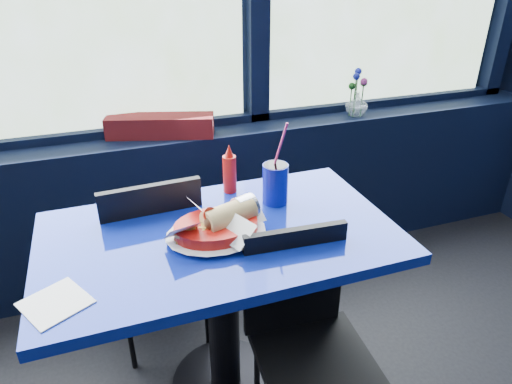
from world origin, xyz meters
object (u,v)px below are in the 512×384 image
food_basket (218,226)px  soda_cup (275,183)px  near_table (222,275)px  chair_near_back (156,253)px  ketchup_bottle (230,171)px  flower_vase (357,102)px  chair_near_front (307,331)px  planter_box (160,126)px

food_basket → soda_cup: size_ratio=0.97×
near_table → chair_near_back: (-0.19, 0.32, -0.07)m
chair_near_back → ketchup_bottle: size_ratio=4.33×
flower_vase → food_basket: 1.33m
ketchup_bottle → soda_cup: (0.14, -0.14, -0.01)m
chair_near_back → ketchup_bottle: 0.47m
chair_near_back → food_basket: (0.18, -0.34, 0.29)m
ketchup_bottle → soda_cup: size_ratio=0.61×
chair_near_front → food_basket: (-0.23, 0.24, 0.32)m
ketchup_bottle → soda_cup: 0.20m
chair_near_back → food_basket: chair_near_back is taller
chair_near_back → soda_cup: soda_cup is taller
food_basket → ketchup_bottle: ketchup_bottle is taller
chair_near_front → food_basket: 0.46m
near_table → chair_near_front: size_ratio=1.47×
chair_near_back → planter_box: size_ratio=1.68×
food_basket → near_table: bearing=71.2°
chair_near_front → chair_near_back: chair_near_back is taller
chair_near_front → planter_box: planter_box is taller
food_basket → soda_cup: 0.31m
planter_box → ketchup_bottle: ketchup_bottle is taller
planter_box → food_basket: size_ratio=1.62×
chair_near_back → planter_box: (0.14, 0.55, 0.36)m
flower_vase → near_table: bearing=-140.8°
chair_near_front → chair_near_back: bearing=129.0°
near_table → ketchup_bottle: 0.41m
chair_near_front → flower_vase: 1.41m
planter_box → near_table: bearing=-69.5°
chair_near_front → ketchup_bottle: size_ratio=4.09×
chair_near_back → food_basket: size_ratio=2.72×
near_table → soda_cup: bearing=28.2°
chair_near_front → flower_vase: (0.79, 1.09, 0.41)m
chair_near_front → chair_near_back: 0.71m
chair_near_back → planter_box: planter_box is taller
near_table → flower_vase: bearing=39.2°
flower_vase → ketchup_bottle: flower_vase is taller
near_table → flower_vase: flower_vase is taller
chair_near_back → food_basket: 0.48m
planter_box → soda_cup: 0.79m
chair_near_back → planter_box: 0.67m
flower_vase → soda_cup: 1.02m
food_basket → soda_cup: soda_cup is taller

